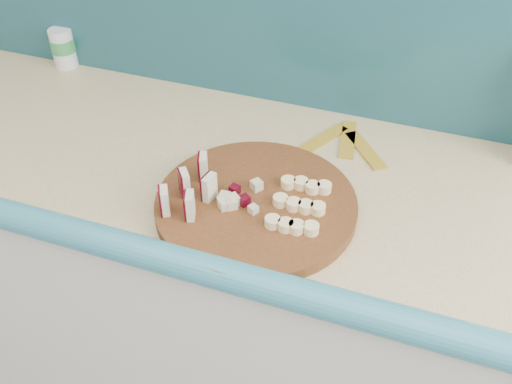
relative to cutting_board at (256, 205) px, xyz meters
The scene contains 8 objects.
kitchen_counter 0.48m from the cutting_board, 99.51° to the left, with size 2.20×0.63×0.91m.
backsplash 0.47m from the cutting_board, 92.83° to the left, with size 2.20×0.02×0.50m, color teal.
cutting_board is the anchor object (origin of this frame).
apple_wedges 0.13m from the cutting_board, 161.80° to the right, with size 0.08×0.15×0.05m.
apple_chunks 0.03m from the cutting_board, behind, with size 0.06×0.07×0.02m.
banana_slices 0.09m from the cutting_board, ahead, with size 0.11×0.15×0.02m.
canister 0.79m from the cutting_board, 150.99° to the left, with size 0.07×0.07×0.11m.
banana_peel 0.30m from the cutting_board, 67.50° to the left, with size 0.20×0.17×0.01m.
Camera 1 is at (0.40, 0.60, 1.66)m, focal length 40.00 mm.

